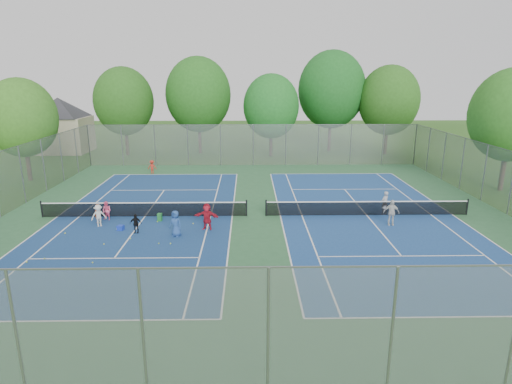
% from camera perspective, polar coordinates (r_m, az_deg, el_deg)
% --- Properties ---
extents(ground, '(120.00, 120.00, 0.00)m').
position_cam_1_polar(ground, '(27.01, 0.04, -3.22)').
color(ground, '#2B571B').
rests_on(ground, ground).
extents(court_pad, '(32.00, 32.00, 0.01)m').
position_cam_1_polar(court_pad, '(27.01, 0.04, -3.21)').
color(court_pad, '#2D5F38').
rests_on(court_pad, ground).
extents(court_left, '(10.97, 23.77, 0.01)m').
position_cam_1_polar(court_left, '(27.77, -14.58, -3.17)').
color(court_left, navy).
rests_on(court_left, court_pad).
extents(court_right, '(10.97, 23.77, 0.01)m').
position_cam_1_polar(court_right, '(28.02, 14.52, -3.00)').
color(court_right, navy).
rests_on(court_right, court_pad).
extents(net_left, '(12.87, 0.10, 0.91)m').
position_cam_1_polar(net_left, '(27.64, -14.64, -2.30)').
color(net_left, black).
rests_on(net_left, ground).
extents(net_right, '(12.87, 0.10, 0.91)m').
position_cam_1_polar(net_right, '(27.89, 14.58, -2.15)').
color(net_right, black).
rests_on(net_right, ground).
extents(fence_north, '(32.00, 0.10, 4.00)m').
position_cam_1_polar(fence_north, '(42.13, -0.37, 6.28)').
color(fence_north, gray).
rests_on(fence_north, ground).
extents(fence_south, '(32.00, 0.10, 4.00)m').
position_cam_1_polar(fence_south, '(11.64, 1.62, -18.94)').
color(fence_south, gray).
rests_on(fence_south, ground).
extents(fence_east, '(0.10, 32.00, 4.00)m').
position_cam_1_polar(fence_east, '(31.16, 30.93, 0.90)').
color(fence_east, gray).
rests_on(fence_east, ground).
extents(house, '(11.03, 11.03, 7.30)m').
position_cam_1_polar(house, '(54.26, -24.75, 9.26)').
color(house, '#B7A88C').
rests_on(house, ground).
extents(tree_nw, '(6.40, 6.40, 9.58)m').
position_cam_1_polar(tree_nw, '(49.57, -17.22, 11.48)').
color(tree_nw, '#443326').
rests_on(tree_nw, ground).
extents(tree_nl, '(7.20, 7.20, 10.69)m').
position_cam_1_polar(tree_nl, '(48.97, -7.70, 12.74)').
color(tree_nl, '#443326').
rests_on(tree_nl, ground).
extents(tree_nc, '(6.00, 6.00, 8.85)m').
position_cam_1_polar(tree_nc, '(46.79, 2.04, 11.34)').
color(tree_nc, '#443326').
rests_on(tree_nc, ground).
extents(tree_nr, '(7.60, 7.60, 11.42)m').
position_cam_1_polar(tree_nr, '(50.54, 10.04, 13.28)').
color(tree_nr, '#443326').
rests_on(tree_nr, ground).
extents(tree_ne, '(6.60, 6.60, 9.77)m').
position_cam_1_polar(tree_ne, '(50.14, 17.31, 11.60)').
color(tree_ne, '#443326').
rests_on(tree_ne, ground).
extents(tree_side_w, '(5.60, 5.60, 8.47)m').
position_cam_1_polar(tree_side_w, '(40.28, -28.76, 8.67)').
color(tree_side_w, '#443326').
rests_on(tree_side_w, ground).
extents(tree_side_e, '(6.00, 6.00, 9.20)m').
position_cam_1_polar(tree_side_e, '(37.25, 30.90, 8.78)').
color(tree_side_e, '#443326').
rests_on(tree_side_e, ground).
extents(ball_crate, '(0.38, 0.38, 0.29)m').
position_cam_1_polar(ball_crate, '(25.74, -17.61, -4.57)').
color(ball_crate, '#1733B1').
rests_on(ball_crate, ground).
extents(ball_hopper, '(0.28, 0.28, 0.49)m').
position_cam_1_polar(ball_hopper, '(26.65, -12.71, -3.31)').
color(ball_hopper, '#238332').
rests_on(ball_hopper, ground).
extents(student_a, '(0.48, 0.37, 1.17)m').
position_cam_1_polar(student_a, '(27.27, -20.32, -2.73)').
color(student_a, '#C74912').
rests_on(student_a, ground).
extents(student_b, '(0.70, 0.63, 1.17)m').
position_cam_1_polar(student_b, '(27.65, -19.28, -2.39)').
color(student_b, '#FD6291').
rests_on(student_b, ground).
extents(student_c, '(0.98, 0.81, 1.32)m').
position_cam_1_polar(student_c, '(26.62, -20.24, -2.97)').
color(student_c, beige).
rests_on(student_c, ground).
extents(student_d, '(0.66, 0.29, 1.12)m').
position_cam_1_polar(student_d, '(24.90, -15.75, -4.07)').
color(student_d, black).
rests_on(student_d, ground).
extents(student_e, '(0.84, 0.71, 1.46)m').
position_cam_1_polar(student_e, '(23.87, -10.68, -4.15)').
color(student_e, '#264B8D').
rests_on(student_e, ground).
extents(student_f, '(1.51, 0.77, 1.56)m').
position_cam_1_polar(student_f, '(24.62, -6.57, -3.27)').
color(student_f, '#B5192B').
rests_on(student_f, ground).
extents(child_far_baseline, '(0.80, 0.47, 1.22)m').
position_cam_1_polar(child_far_baseline, '(39.78, -13.68, 3.27)').
color(child_far_baseline, red).
rests_on(child_far_baseline, ground).
extents(instructor, '(0.67, 0.62, 1.54)m').
position_cam_1_polar(instructor, '(28.26, 16.80, -1.42)').
color(instructor, '#99999B').
rests_on(instructor, ground).
extents(teen_court_b, '(0.96, 0.52, 1.56)m').
position_cam_1_polar(teen_court_b, '(26.39, 17.60, -2.63)').
color(teen_court_b, silver).
rests_on(teen_court_b, ground).
extents(tennis_ball_0, '(0.07, 0.07, 0.07)m').
position_cam_1_polar(tennis_ball_0, '(23.15, -12.83, -6.74)').
color(tennis_ball_0, '#AED030').
rests_on(tennis_ball_0, ground).
extents(tennis_ball_1, '(0.07, 0.07, 0.07)m').
position_cam_1_polar(tennis_ball_1, '(23.15, -28.24, -8.26)').
color(tennis_ball_1, '#BED130').
rests_on(tennis_ball_1, ground).
extents(tennis_ball_2, '(0.07, 0.07, 0.07)m').
position_cam_1_polar(tennis_ball_2, '(23.16, -26.35, -8.00)').
color(tennis_ball_2, '#AFC12D').
rests_on(tennis_ball_2, ground).
extents(tennis_ball_3, '(0.07, 0.07, 0.07)m').
position_cam_1_polar(tennis_ball_3, '(23.87, -19.61, -6.59)').
color(tennis_ball_3, gold).
rests_on(tennis_ball_3, ground).
extents(tennis_ball_4, '(0.07, 0.07, 0.07)m').
position_cam_1_polar(tennis_ball_4, '(26.50, -13.02, -3.91)').
color(tennis_ball_4, '#CAE134').
rests_on(tennis_ball_4, ground).
extents(tennis_ball_5, '(0.07, 0.07, 0.07)m').
position_cam_1_polar(tennis_ball_5, '(25.77, -8.38, -4.23)').
color(tennis_ball_5, yellow).
rests_on(tennis_ball_5, ground).
extents(tennis_ball_6, '(0.07, 0.07, 0.07)m').
position_cam_1_polar(tennis_ball_6, '(21.79, -20.95, -8.83)').
color(tennis_ball_6, '#D4E435').
rests_on(tennis_ball_6, ground).
extents(tennis_ball_7, '(0.07, 0.07, 0.07)m').
position_cam_1_polar(tennis_ball_7, '(25.89, -18.06, -4.75)').
color(tennis_ball_7, '#D1E034').
rests_on(tennis_ball_7, ground).
extents(tennis_ball_8, '(0.07, 0.07, 0.07)m').
position_cam_1_polar(tennis_ball_8, '(26.25, -24.10, -5.07)').
color(tennis_ball_8, '#EEF037').
rests_on(tennis_ball_8, ground).
extents(tennis_ball_9, '(0.07, 0.07, 0.07)m').
position_cam_1_polar(tennis_ball_9, '(23.00, -11.32, -6.80)').
color(tennis_ball_9, '#C8F038').
rests_on(tennis_ball_9, ground).
extents(tennis_ball_10, '(0.07, 0.07, 0.07)m').
position_cam_1_polar(tennis_ball_10, '(27.32, -20.10, -3.89)').
color(tennis_ball_10, '#C3ED37').
rests_on(tennis_ball_10, ground).
extents(tennis_ball_11, '(0.07, 0.07, 0.07)m').
position_cam_1_polar(tennis_ball_11, '(24.19, -16.41, -6.02)').
color(tennis_ball_11, '#A8C72E').
rests_on(tennis_ball_11, ground).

